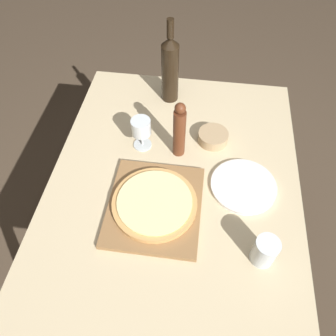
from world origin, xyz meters
The scene contains 10 objects.
ground_plane centered at (0.00, 0.00, 0.00)m, with size 12.00×12.00×0.00m, color #4C3D2D.
dining_table centered at (0.00, 0.00, 0.65)m, with size 0.91×1.28×0.75m.
cutting_board centered at (-0.05, -0.08, 0.76)m, with size 0.32×0.35×0.02m.
pizza centered at (-0.05, -0.08, 0.78)m, with size 0.29×0.29×0.02m.
wine_bottle centered at (-0.08, 0.50, 0.91)m, with size 0.07×0.07×0.37m.
pepper_mill centered at (0.00, 0.18, 0.87)m, with size 0.05×0.05×0.25m.
wine_glass centered at (-0.15, 0.20, 0.85)m, with size 0.07×0.07×0.13m.
small_bowl centered at (0.13, 0.26, 0.78)m, with size 0.12×0.12×0.04m.
drinking_tumbler centered at (0.30, -0.21, 0.81)m, with size 0.07×0.07×0.10m.
dinner_plate centered at (0.25, 0.05, 0.76)m, with size 0.24×0.24×0.01m.
Camera 1 is at (0.07, -0.64, 1.73)m, focal length 35.00 mm.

